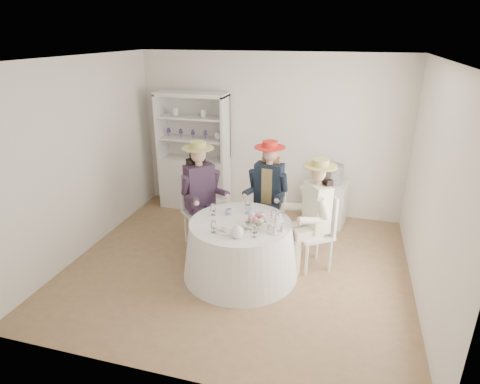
# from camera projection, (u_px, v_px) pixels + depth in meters

# --- Properties ---
(ground) EXTENTS (4.50, 4.50, 0.00)m
(ground) POSITION_uv_depth(u_px,v_px,m) (238.00, 266.00, 5.50)
(ground) COLOR olive
(ground) RESTS_ON ground
(ceiling) EXTENTS (4.50, 4.50, 0.00)m
(ceiling) POSITION_uv_depth(u_px,v_px,m) (238.00, 59.00, 4.49)
(ceiling) COLOR white
(ceiling) RESTS_ON wall_back
(wall_back) EXTENTS (4.50, 0.00, 4.50)m
(wall_back) POSITION_uv_depth(u_px,v_px,m) (270.00, 135.00, 6.78)
(wall_back) COLOR silver
(wall_back) RESTS_ON ground
(wall_front) EXTENTS (4.50, 0.00, 4.50)m
(wall_front) POSITION_uv_depth(u_px,v_px,m) (170.00, 251.00, 3.21)
(wall_front) COLOR silver
(wall_front) RESTS_ON ground
(wall_left) EXTENTS (0.00, 4.50, 4.50)m
(wall_left) POSITION_uv_depth(u_px,v_px,m) (82.00, 158.00, 5.55)
(wall_left) COLOR silver
(wall_left) RESTS_ON ground
(wall_right) EXTENTS (0.00, 4.50, 4.50)m
(wall_right) POSITION_uv_depth(u_px,v_px,m) (433.00, 190.00, 4.44)
(wall_right) COLOR silver
(wall_right) RESTS_ON ground
(tea_table) EXTENTS (1.50, 1.50, 0.75)m
(tea_table) POSITION_uv_depth(u_px,v_px,m) (240.00, 248.00, 5.20)
(tea_table) COLOR white
(tea_table) RESTS_ON ground
(hutch) EXTENTS (1.28, 0.64, 2.05)m
(hutch) POSITION_uv_depth(u_px,v_px,m) (195.00, 168.00, 7.13)
(hutch) COLOR silver
(hutch) RESTS_ON ground
(side_table) EXTENTS (0.53, 0.53, 0.72)m
(side_table) POSITION_uv_depth(u_px,v_px,m) (331.00, 203.00, 6.57)
(side_table) COLOR silver
(side_table) RESTS_ON ground
(hatbox) EXTENTS (0.37, 0.37, 0.30)m
(hatbox) POSITION_uv_depth(u_px,v_px,m) (334.00, 174.00, 6.38)
(hatbox) COLOR black
(hatbox) RESTS_ON side_table
(guest_left) EXTENTS (0.67, 0.66, 1.58)m
(guest_left) POSITION_uv_depth(u_px,v_px,m) (200.00, 189.00, 5.74)
(guest_left) COLOR silver
(guest_left) RESTS_ON ground
(guest_mid) EXTENTS (0.57, 0.60, 1.56)m
(guest_mid) POSITION_uv_depth(u_px,v_px,m) (268.00, 187.00, 5.83)
(guest_mid) COLOR silver
(guest_mid) RESTS_ON ground
(guest_right) EXTENTS (0.65, 0.62, 1.53)m
(guest_right) POSITION_uv_depth(u_px,v_px,m) (315.00, 209.00, 5.16)
(guest_right) COLOR silver
(guest_right) RESTS_ON ground
(spare_chair) EXTENTS (0.57, 0.57, 1.09)m
(spare_chair) POSITION_uv_depth(u_px,v_px,m) (202.00, 200.00, 6.14)
(spare_chair) COLOR silver
(spare_chair) RESTS_ON ground
(teacup_a) EXTENTS (0.11, 0.11, 0.07)m
(teacup_a) POSITION_uv_depth(u_px,v_px,m) (229.00, 212.00, 5.27)
(teacup_a) COLOR white
(teacup_a) RESTS_ON tea_table
(teacup_b) EXTENTS (0.09, 0.09, 0.07)m
(teacup_b) POSITION_uv_depth(u_px,v_px,m) (249.00, 211.00, 5.29)
(teacup_b) COLOR white
(teacup_b) RESTS_ON tea_table
(teacup_c) EXTENTS (0.10, 0.10, 0.06)m
(teacup_c) POSITION_uv_depth(u_px,v_px,m) (261.00, 216.00, 5.16)
(teacup_c) COLOR white
(teacup_c) RESTS_ON tea_table
(flower_bowl) EXTENTS (0.28, 0.28, 0.06)m
(flower_bowl) POSITION_uv_depth(u_px,v_px,m) (253.00, 225.00, 4.91)
(flower_bowl) COLOR white
(flower_bowl) RESTS_ON tea_table
(flower_arrangement) EXTENTS (0.19, 0.19, 0.07)m
(flower_arrangement) POSITION_uv_depth(u_px,v_px,m) (256.00, 218.00, 4.97)
(flower_arrangement) COLOR #D66B7D
(flower_arrangement) RESTS_ON tea_table
(table_teapot) EXTENTS (0.23, 0.16, 0.17)m
(table_teapot) POSITION_uv_depth(u_px,v_px,m) (237.00, 232.00, 4.66)
(table_teapot) COLOR white
(table_teapot) RESTS_ON tea_table
(sandwich_plate) EXTENTS (0.23, 0.23, 0.05)m
(sandwich_plate) POSITION_uv_depth(u_px,v_px,m) (225.00, 230.00, 4.82)
(sandwich_plate) COLOR white
(sandwich_plate) RESTS_ON tea_table
(cupcake_stand) EXTENTS (0.23, 0.23, 0.22)m
(cupcake_stand) POSITION_uv_depth(u_px,v_px,m) (276.00, 225.00, 4.80)
(cupcake_stand) COLOR white
(cupcake_stand) RESTS_ON tea_table
(stemware_set) EXTENTS (0.88, 0.85, 0.15)m
(stemware_set) POSITION_uv_depth(u_px,v_px,m) (240.00, 217.00, 5.03)
(stemware_set) COLOR white
(stemware_set) RESTS_ON tea_table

